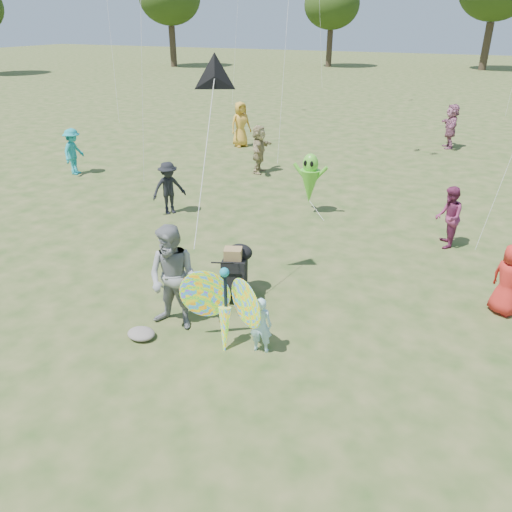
{
  "coord_description": "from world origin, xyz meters",
  "views": [
    {
      "loc": [
        3.24,
        -6.13,
        5.13
      ],
      "look_at": [
        -0.2,
        1.5,
        1.1
      ],
      "focal_mm": 35.0,
      "sensor_mm": 36.0,
      "label": 1
    }
  ],
  "objects_px": {
    "crowd_d": "(259,149)",
    "crowd_b": "(169,188)",
    "child_girl": "(261,325)",
    "crowd_a": "(509,280)",
    "crowd_g": "(241,124)",
    "alien_kite": "(310,181)",
    "adult_man": "(173,278)",
    "butterfly_kite": "(225,309)",
    "crowd_e": "(448,217)",
    "crowd_j": "(451,126)",
    "crowd_i": "(74,152)",
    "jogging_stroller": "(236,269)"
  },
  "relations": [
    {
      "from": "crowd_d",
      "to": "crowd_i",
      "type": "distance_m",
      "value": 6.58
    },
    {
      "from": "adult_man",
      "to": "crowd_b",
      "type": "bearing_deg",
      "value": 123.62
    },
    {
      "from": "crowd_b",
      "to": "crowd_g",
      "type": "relative_size",
      "value": 0.79
    },
    {
      "from": "crowd_e",
      "to": "jogging_stroller",
      "type": "xyz_separation_m",
      "value": [
        -3.61,
        -4.29,
        -0.15
      ]
    },
    {
      "from": "crowd_d",
      "to": "alien_kite",
      "type": "bearing_deg",
      "value": -142.97
    },
    {
      "from": "crowd_d",
      "to": "butterfly_kite",
      "type": "distance_m",
      "value": 10.59
    },
    {
      "from": "crowd_b",
      "to": "crowd_e",
      "type": "height_order",
      "value": "crowd_e"
    },
    {
      "from": "crowd_g",
      "to": "jogging_stroller",
      "type": "height_order",
      "value": "crowd_g"
    },
    {
      "from": "crowd_b",
      "to": "butterfly_kite",
      "type": "distance_m",
      "value": 6.68
    },
    {
      "from": "adult_man",
      "to": "crowd_i",
      "type": "bearing_deg",
      "value": 140.81
    },
    {
      "from": "crowd_j",
      "to": "butterfly_kite",
      "type": "distance_m",
      "value": 16.84
    },
    {
      "from": "alien_kite",
      "to": "crowd_a",
      "type": "bearing_deg",
      "value": -34.87
    },
    {
      "from": "adult_man",
      "to": "jogging_stroller",
      "type": "distance_m",
      "value": 1.56
    },
    {
      "from": "crowd_e",
      "to": "crowd_i",
      "type": "distance_m",
      "value": 12.76
    },
    {
      "from": "crowd_g",
      "to": "adult_man",
      "type": "bearing_deg",
      "value": -123.1
    },
    {
      "from": "crowd_j",
      "to": "crowd_g",
      "type": "bearing_deg",
      "value": -81.54
    },
    {
      "from": "crowd_g",
      "to": "crowd_j",
      "type": "bearing_deg",
      "value": -31.61
    },
    {
      "from": "child_girl",
      "to": "crowd_a",
      "type": "distance_m",
      "value": 4.79
    },
    {
      "from": "crowd_b",
      "to": "crowd_i",
      "type": "relative_size",
      "value": 0.93
    },
    {
      "from": "crowd_e",
      "to": "crowd_a",
      "type": "bearing_deg",
      "value": 15.39
    },
    {
      "from": "crowd_a",
      "to": "butterfly_kite",
      "type": "distance_m",
      "value": 5.33
    },
    {
      "from": "child_girl",
      "to": "jogging_stroller",
      "type": "relative_size",
      "value": 0.91
    },
    {
      "from": "child_girl",
      "to": "crowd_g",
      "type": "bearing_deg",
      "value": -74.32
    },
    {
      "from": "child_girl",
      "to": "crowd_b",
      "type": "distance_m",
      "value": 7.05
    },
    {
      "from": "child_girl",
      "to": "crowd_d",
      "type": "distance_m",
      "value": 10.76
    },
    {
      "from": "butterfly_kite",
      "to": "crowd_b",
      "type": "bearing_deg",
      "value": 131.23
    },
    {
      "from": "child_girl",
      "to": "jogging_stroller",
      "type": "xyz_separation_m",
      "value": [
        -1.21,
        1.49,
        0.1
      ]
    },
    {
      "from": "alien_kite",
      "to": "crowd_d",
      "type": "bearing_deg",
      "value": 132.8
    },
    {
      "from": "adult_man",
      "to": "crowd_b",
      "type": "distance_m",
      "value": 5.91
    },
    {
      "from": "crowd_i",
      "to": "jogging_stroller",
      "type": "distance_m",
      "value": 10.61
    },
    {
      "from": "crowd_b",
      "to": "crowd_g",
      "type": "bearing_deg",
      "value": 49.63
    },
    {
      "from": "butterfly_kite",
      "to": "child_girl",
      "type": "bearing_deg",
      "value": 6.98
    },
    {
      "from": "crowd_e",
      "to": "butterfly_kite",
      "type": "relative_size",
      "value": 0.87
    },
    {
      "from": "crowd_e",
      "to": "child_girl",
      "type": "bearing_deg",
      "value": -32.65
    },
    {
      "from": "crowd_e",
      "to": "butterfly_kite",
      "type": "xyz_separation_m",
      "value": [
        -3.02,
        -5.86,
        -0.04
      ]
    },
    {
      "from": "crowd_b",
      "to": "crowd_j",
      "type": "distance_m",
      "value": 13.39
    },
    {
      "from": "crowd_g",
      "to": "crowd_j",
      "type": "xyz_separation_m",
      "value": [
        8.27,
        3.43,
        -0.02
      ]
    },
    {
      "from": "crowd_d",
      "to": "crowd_b",
      "type": "bearing_deg",
      "value": 166.86
    },
    {
      "from": "adult_man",
      "to": "crowd_g",
      "type": "height_order",
      "value": "adult_man"
    },
    {
      "from": "child_girl",
      "to": "adult_man",
      "type": "distance_m",
      "value": 1.77
    },
    {
      "from": "crowd_d",
      "to": "crowd_g",
      "type": "xyz_separation_m",
      "value": [
        -2.37,
        3.38,
        0.09
      ]
    },
    {
      "from": "child_girl",
      "to": "crowd_g",
      "type": "height_order",
      "value": "crowd_g"
    },
    {
      "from": "crowd_d",
      "to": "crowd_g",
      "type": "relative_size",
      "value": 0.9
    },
    {
      "from": "adult_man",
      "to": "crowd_a",
      "type": "relative_size",
      "value": 1.39
    },
    {
      "from": "butterfly_kite",
      "to": "alien_kite",
      "type": "distance_m",
      "value": 6.71
    },
    {
      "from": "crowd_i",
      "to": "alien_kite",
      "type": "bearing_deg",
      "value": -103.89
    },
    {
      "from": "crowd_e",
      "to": "crowd_j",
      "type": "distance_m",
      "value": 10.88
    },
    {
      "from": "adult_man",
      "to": "crowd_j",
      "type": "bearing_deg",
      "value": 78.46
    },
    {
      "from": "crowd_i",
      "to": "crowd_e",
      "type": "bearing_deg",
      "value": -106.8
    },
    {
      "from": "adult_man",
      "to": "alien_kite",
      "type": "distance_m",
      "value": 6.53
    }
  ]
}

